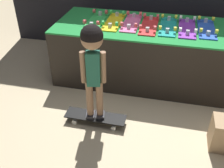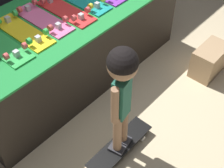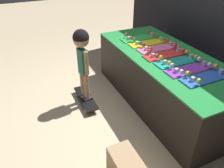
# 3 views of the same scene
# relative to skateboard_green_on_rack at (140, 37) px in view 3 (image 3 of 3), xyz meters

# --- Properties ---
(ground_plane) EXTENTS (16.00, 16.00, 0.00)m
(ground_plane) POSITION_rel_skateboard_green_on_rack_xyz_m (0.68, -0.67, -0.77)
(ground_plane) COLOR beige
(back_wall) EXTENTS (4.72, 0.10, 2.41)m
(back_wall) POSITION_rel_skateboard_green_on_rack_xyz_m (0.68, 0.88, 0.44)
(back_wall) COLOR black
(back_wall) RESTS_ON ground_plane
(display_rack) EXTENTS (2.33, 0.99, 0.75)m
(display_rack) POSITION_rel_skateboard_green_on_rack_xyz_m (0.68, 0.02, -0.39)
(display_rack) COLOR black
(display_rack) RESTS_ON ground_plane
(skateboard_green_on_rack) EXTENTS (0.20, 0.62, 0.09)m
(skateboard_green_on_rack) POSITION_rel_skateboard_green_on_rack_xyz_m (0.00, 0.00, 0.00)
(skateboard_green_on_rack) COLOR green
(skateboard_green_on_rack) RESTS_ON display_rack
(skateboard_yellow_on_rack) EXTENTS (0.20, 0.62, 0.09)m
(skateboard_yellow_on_rack) POSITION_rel_skateboard_green_on_rack_xyz_m (0.23, 0.02, 0.00)
(skateboard_yellow_on_rack) COLOR yellow
(skateboard_yellow_on_rack) RESTS_ON display_rack
(skateboard_pink_on_rack) EXTENTS (0.20, 0.62, 0.09)m
(skateboard_pink_on_rack) POSITION_rel_skateboard_green_on_rack_xyz_m (0.45, 0.03, 0.00)
(skateboard_pink_on_rack) COLOR pink
(skateboard_pink_on_rack) RESTS_ON display_rack
(skateboard_red_on_rack) EXTENTS (0.20, 0.62, 0.09)m
(skateboard_red_on_rack) POSITION_rel_skateboard_green_on_rack_xyz_m (0.68, -0.01, 0.00)
(skateboard_red_on_rack) COLOR red
(skateboard_red_on_rack) RESTS_ON display_rack
(skateboard_teal_on_rack) EXTENTS (0.20, 0.62, 0.09)m
(skateboard_teal_on_rack) POSITION_rel_skateboard_green_on_rack_xyz_m (0.90, 0.01, 0.00)
(skateboard_teal_on_rack) COLOR teal
(skateboard_teal_on_rack) RESTS_ON display_rack
(skateboard_purple_on_rack) EXTENTS (0.20, 0.62, 0.09)m
(skateboard_purple_on_rack) POSITION_rel_skateboard_green_on_rack_xyz_m (1.13, 0.01, 0.00)
(skateboard_purple_on_rack) COLOR purple
(skateboard_purple_on_rack) RESTS_ON display_rack
(skateboard_blue_on_rack) EXTENTS (0.20, 0.62, 0.09)m
(skateboard_blue_on_rack) POSITION_rel_skateboard_green_on_rack_xyz_m (1.36, 0.04, 0.00)
(skateboard_blue_on_rack) COLOR blue
(skateboard_blue_on_rack) RESTS_ON display_rack
(skateboard_on_floor) EXTENTS (0.66, 0.18, 0.09)m
(skateboard_on_floor) POSITION_rel_skateboard_green_on_rack_xyz_m (0.26, -1.03, -0.70)
(skateboard_on_floor) COLOR black
(skateboard_on_floor) RESTS_ON ground_plane
(child) EXTENTS (0.24, 0.21, 1.03)m
(child) POSITION_rel_skateboard_green_on_rack_xyz_m (0.26, -1.03, 0.04)
(child) COLOR #2D2D33
(child) RESTS_ON skateboard_on_floor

